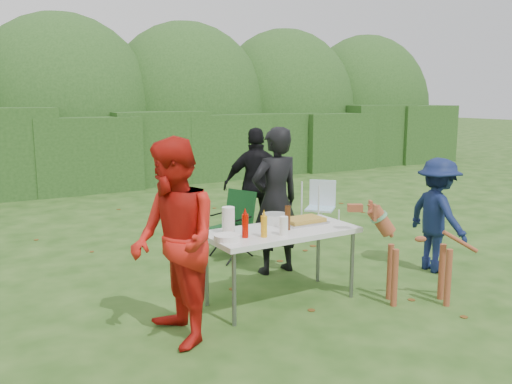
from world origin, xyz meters
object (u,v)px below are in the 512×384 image
person_red_jacket (174,242)px  lawn_chair (320,206)px  paper_towel_roll (228,221)px  child (437,215)px  camping_chair (231,224)px  person_cook (275,201)px  person_black_puffy (257,185)px  mustard_bottle (264,227)px  folding_table (281,235)px  dog (420,254)px  beer_bottle (288,218)px  ketchup_bottle (245,226)px

person_red_jacket → lawn_chair: person_red_jacket is taller
person_red_jacket → paper_towel_roll: size_ratio=6.60×
lawn_chair → paper_towel_roll: paper_towel_roll is taller
person_red_jacket → child: person_red_jacket is taller
camping_chair → person_cook: bearing=79.4°
person_black_puffy → mustard_bottle: 2.58m
child → paper_towel_roll: 2.64m
folding_table → person_black_puffy: person_black_puffy is taller
person_red_jacket → folding_table: bearing=106.0°
person_black_puffy → dog: size_ratio=1.54×
mustard_bottle → beer_bottle: size_ratio=0.83×
paper_towel_roll → dog: bearing=-26.5°
dog → lawn_chair: size_ratio=1.35×
person_black_puffy → camping_chair: person_black_puffy is taller
child → lawn_chair: child is taller
person_cook → lawn_chair: person_cook is taller
paper_towel_roll → person_red_jacket: bearing=-150.0°
folding_table → camping_chair: camping_chair is taller
camping_chair → mustard_bottle: mustard_bottle is taller
child → ketchup_bottle: size_ratio=6.05×
folding_table → mustard_bottle: size_ratio=7.50×
folding_table → beer_bottle: 0.19m
person_cook → dog: (0.70, -1.53, -0.35)m
beer_bottle → person_black_puffy: bearing=66.3°
person_red_jacket → child: (3.34, 0.18, -0.19)m
ketchup_bottle → child: bearing=-0.8°
ketchup_bottle → beer_bottle: 0.50m
person_red_jacket → mustard_bottle: (0.95, 0.15, -0.02)m
folding_table → paper_towel_roll: 0.57m
ketchup_bottle → folding_table: bearing=10.4°
person_cook → person_red_jacket: person_red_jacket is taller
dog → ketchup_bottle: 1.77m
person_cook → ketchup_bottle: (-0.91, -0.89, 0.00)m
ketchup_bottle → dog: bearing=-21.8°
person_cook → person_black_puffy: 1.38m
dog → ketchup_bottle: bearing=9.0°
person_cook → camping_chair: bearing=-79.7°
dog → beer_bottle: dog is taller
ketchup_bottle → beer_bottle: size_ratio=0.92×
person_black_puffy → paper_towel_roll: (-1.50, -1.97, 0.07)m
folding_table → person_red_jacket: person_red_jacket is taller
camping_chair → lawn_chair: 1.83m
person_red_jacket → ketchup_bottle: person_red_jacket is taller
person_red_jacket → beer_bottle: 1.32m
folding_table → person_cook: bearing=60.5°
child → camping_chair: size_ratio=1.58×
child → paper_towel_roll: size_ratio=5.12×
person_red_jacket → paper_towel_roll: person_red_jacket is taller
person_black_puffy → lawn_chair: 1.18m
folding_table → person_black_puffy: (0.98, 2.08, 0.12)m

